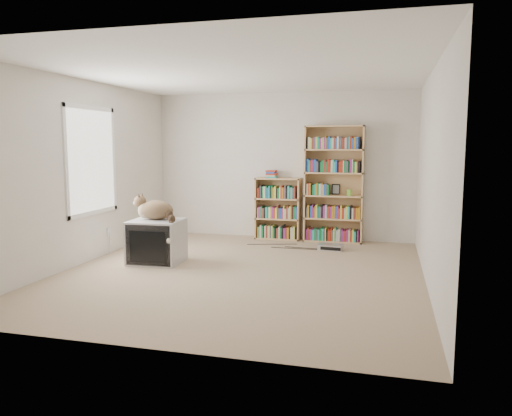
% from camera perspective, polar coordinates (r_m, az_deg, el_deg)
% --- Properties ---
extents(floor, '(4.50, 5.00, 0.01)m').
position_cam_1_polar(floor, '(6.44, -1.67, -7.35)').
color(floor, tan).
rests_on(floor, ground).
extents(wall_back, '(4.50, 0.02, 2.50)m').
position_cam_1_polar(wall_back, '(8.67, 3.00, 4.80)').
color(wall_back, silver).
rests_on(wall_back, floor).
extents(wall_front, '(4.50, 0.02, 2.50)m').
position_cam_1_polar(wall_front, '(3.92, -12.14, 1.56)').
color(wall_front, silver).
rests_on(wall_front, floor).
extents(wall_left, '(0.02, 5.00, 2.50)m').
position_cam_1_polar(wall_left, '(7.21, -19.16, 3.89)').
color(wall_left, silver).
rests_on(wall_left, floor).
extents(wall_right, '(0.02, 5.00, 2.50)m').
position_cam_1_polar(wall_right, '(6.01, 19.37, 3.27)').
color(wall_right, silver).
rests_on(wall_right, floor).
extents(ceiling, '(4.50, 5.00, 0.02)m').
position_cam_1_polar(ceiling, '(6.29, -1.76, 15.26)').
color(ceiling, white).
rests_on(ceiling, wall_back).
extents(window, '(0.02, 1.22, 1.52)m').
position_cam_1_polar(window, '(7.36, -18.27, 5.16)').
color(window, white).
rests_on(window, wall_left).
extents(crt_tv, '(0.72, 0.66, 0.59)m').
position_cam_1_polar(crt_tv, '(7.04, -11.24, -3.76)').
color(crt_tv, '#A9A9AC').
rests_on(crt_tv, floor).
extents(cat, '(0.72, 0.53, 0.58)m').
position_cam_1_polar(cat, '(6.97, -11.15, -0.56)').
color(cat, '#352616').
rests_on(cat, crt_tv).
extents(bookcase_tall, '(0.97, 0.30, 1.93)m').
position_cam_1_polar(bookcase_tall, '(8.41, 8.89, 2.34)').
color(bookcase_tall, tan).
rests_on(bookcase_tall, floor).
extents(bookcase_short, '(0.77, 0.30, 1.06)m').
position_cam_1_polar(bookcase_short, '(8.60, 2.56, -0.31)').
color(bookcase_short, tan).
rests_on(bookcase_short, floor).
extents(book_stack, '(0.18, 0.24, 0.13)m').
position_cam_1_polar(book_stack, '(8.56, 1.88, 3.90)').
color(book_stack, '#A22715').
rests_on(book_stack, bookcase_short).
extents(green_mug, '(0.09, 0.09, 0.10)m').
position_cam_1_polar(green_mug, '(8.37, 10.65, 1.76)').
color(green_mug, '#72B533').
rests_on(green_mug, bookcase_tall).
extents(framed_print, '(0.13, 0.05, 0.18)m').
position_cam_1_polar(framed_print, '(8.49, 9.12, 2.13)').
color(framed_print, black).
rests_on(framed_print, bookcase_tall).
extents(dvd_player, '(0.39, 0.29, 0.08)m').
position_cam_1_polar(dvd_player, '(7.85, 8.53, -4.43)').
color(dvd_player, '#BCBCC1').
rests_on(dvd_player, floor).
extents(wall_outlet, '(0.01, 0.08, 0.13)m').
position_cam_1_polar(wall_outlet, '(7.78, -16.48, -2.68)').
color(wall_outlet, silver).
rests_on(wall_outlet, wall_left).
extents(floor_cables, '(1.20, 0.70, 0.01)m').
position_cam_1_polar(floor_cables, '(7.97, 1.73, -4.45)').
color(floor_cables, black).
rests_on(floor_cables, floor).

